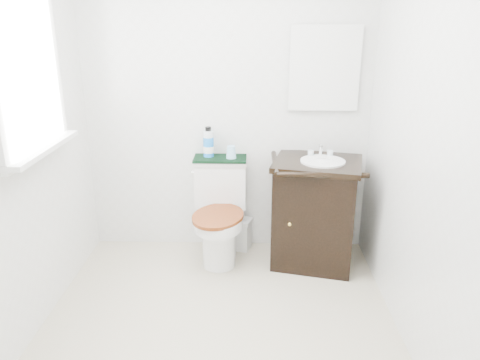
{
  "coord_description": "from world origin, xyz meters",
  "views": [
    {
      "loc": [
        0.19,
        -2.37,
        1.8
      ],
      "look_at": [
        0.11,
        0.75,
        0.72
      ],
      "focal_mm": 35.0,
      "sensor_mm": 36.0,
      "label": 1
    }
  ],
  "objects_px": {
    "vanity": "(315,210)",
    "toilet": "(220,217)",
    "mouthwash_bottle": "(208,143)",
    "cup": "(231,152)",
    "trash_bin": "(240,233)"
  },
  "relations": [
    {
      "from": "vanity",
      "to": "cup",
      "type": "relative_size",
      "value": 9.54
    },
    {
      "from": "trash_bin",
      "to": "vanity",
      "type": "bearing_deg",
      "value": -18.88
    },
    {
      "from": "cup",
      "to": "mouthwash_bottle",
      "type": "bearing_deg",
      "value": 165.51
    },
    {
      "from": "mouthwash_bottle",
      "to": "cup",
      "type": "relative_size",
      "value": 2.41
    },
    {
      "from": "vanity",
      "to": "cup",
      "type": "height_order",
      "value": "vanity"
    },
    {
      "from": "vanity",
      "to": "trash_bin",
      "type": "relative_size",
      "value": 3.48
    },
    {
      "from": "toilet",
      "to": "trash_bin",
      "type": "xyz_separation_m",
      "value": [
        0.15,
        0.13,
        -0.2
      ]
    },
    {
      "from": "vanity",
      "to": "toilet",
      "type": "bearing_deg",
      "value": 174.83
    },
    {
      "from": "trash_bin",
      "to": "cup",
      "type": "xyz_separation_m",
      "value": [
        -0.07,
        -0.03,
        0.7
      ]
    },
    {
      "from": "mouthwash_bottle",
      "to": "trash_bin",
      "type": "bearing_deg",
      "value": -4.34
    },
    {
      "from": "mouthwash_bottle",
      "to": "cup",
      "type": "bearing_deg",
      "value": -14.49
    },
    {
      "from": "trash_bin",
      "to": "cup",
      "type": "distance_m",
      "value": 0.7
    },
    {
      "from": "cup",
      "to": "vanity",
      "type": "bearing_deg",
      "value": -14.78
    },
    {
      "from": "vanity",
      "to": "mouthwash_bottle",
      "type": "distance_m",
      "value": 0.96
    },
    {
      "from": "mouthwash_bottle",
      "to": "toilet",
      "type": "bearing_deg",
      "value": -58.84
    }
  ]
}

